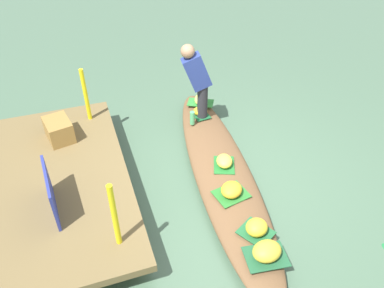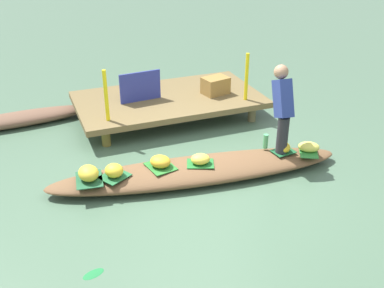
{
  "view_description": "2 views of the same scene",
  "coord_description": "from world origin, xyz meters",
  "px_view_note": "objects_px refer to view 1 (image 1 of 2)",
  "views": [
    {
      "loc": [
        -3.54,
        1.64,
        3.68
      ],
      "look_at": [
        0.32,
        0.33,
        0.46
      ],
      "focal_mm": 36.34,
      "sensor_mm": 36.0,
      "label": 1
    },
    {
      "loc": [
        -2.09,
        -5.12,
        3.37
      ],
      "look_at": [
        -0.04,
        0.11,
        0.47
      ],
      "focal_mm": 43.54,
      "sensor_mm": 36.0,
      "label": 2
    }
  ],
  "objects_px": {
    "banana_bunch_3": "(201,99)",
    "vendor_person": "(197,78)",
    "banana_bunch_5": "(224,161)",
    "banana_bunch_0": "(231,190)",
    "vendor_boat": "(222,173)",
    "water_bottle": "(192,118)",
    "produce_crate": "(59,130)",
    "market_banner": "(51,192)",
    "banana_bunch_1": "(267,251)",
    "banana_bunch_4": "(201,111)",
    "banana_bunch_2": "(257,227)"
  },
  "relations": [
    {
      "from": "banana_bunch_0",
      "to": "water_bottle",
      "type": "distance_m",
      "value": 1.58
    },
    {
      "from": "vendor_person",
      "to": "produce_crate",
      "type": "distance_m",
      "value": 2.09
    },
    {
      "from": "market_banner",
      "to": "produce_crate",
      "type": "xyz_separation_m",
      "value": [
        1.33,
        -0.15,
        -0.11
      ]
    },
    {
      "from": "banana_bunch_1",
      "to": "banana_bunch_4",
      "type": "xyz_separation_m",
      "value": [
        2.73,
        -0.25,
        -0.02
      ]
    },
    {
      "from": "water_bottle",
      "to": "produce_crate",
      "type": "xyz_separation_m",
      "value": [
        0.06,
        1.93,
        0.19
      ]
    },
    {
      "from": "banana_bunch_5",
      "to": "produce_crate",
      "type": "relative_size",
      "value": 0.59
    },
    {
      "from": "banana_bunch_2",
      "to": "banana_bunch_3",
      "type": "height_order",
      "value": "banana_bunch_2"
    },
    {
      "from": "vendor_boat",
      "to": "market_banner",
      "type": "relative_size",
      "value": 5.68
    },
    {
      "from": "banana_bunch_0",
      "to": "vendor_person",
      "type": "bearing_deg",
      "value": -5.13
    },
    {
      "from": "vendor_boat",
      "to": "market_banner",
      "type": "xyz_separation_m",
      "value": [
        -0.19,
        2.14,
        0.51
      ]
    },
    {
      "from": "banana_bunch_3",
      "to": "vendor_person",
      "type": "height_order",
      "value": "vendor_person"
    },
    {
      "from": "vendor_boat",
      "to": "banana_bunch_2",
      "type": "distance_m",
      "value": 1.16
    },
    {
      "from": "banana_bunch_1",
      "to": "produce_crate",
      "type": "bearing_deg",
      "value": 35.84
    },
    {
      "from": "banana_bunch_3",
      "to": "banana_bunch_4",
      "type": "xyz_separation_m",
      "value": [
        -0.34,
        0.12,
        -0.0
      ]
    },
    {
      "from": "banana_bunch_1",
      "to": "water_bottle",
      "type": "distance_m",
      "value": 2.54
    },
    {
      "from": "banana_bunch_5",
      "to": "banana_bunch_3",
      "type": "bearing_deg",
      "value": -8.31
    },
    {
      "from": "vendor_boat",
      "to": "banana_bunch_5",
      "type": "relative_size",
      "value": 15.8
    },
    {
      "from": "banana_bunch_1",
      "to": "water_bottle",
      "type": "height_order",
      "value": "water_bottle"
    },
    {
      "from": "banana_bunch_3",
      "to": "vendor_person",
      "type": "xyz_separation_m",
      "value": [
        -0.37,
        0.2,
        0.62
      ]
    },
    {
      "from": "produce_crate",
      "to": "market_banner",
      "type": "bearing_deg",
      "value": 173.62
    },
    {
      "from": "water_bottle",
      "to": "market_banner",
      "type": "xyz_separation_m",
      "value": [
        -1.27,
        2.08,
        0.29
      ]
    },
    {
      "from": "vendor_boat",
      "to": "water_bottle",
      "type": "xyz_separation_m",
      "value": [
        1.08,
        0.06,
        0.22
      ]
    },
    {
      "from": "banana_bunch_2",
      "to": "vendor_boat",
      "type": "bearing_deg",
      "value": -3.46
    },
    {
      "from": "vendor_boat",
      "to": "water_bottle",
      "type": "distance_m",
      "value": 1.1
    },
    {
      "from": "vendor_person",
      "to": "water_bottle",
      "type": "xyz_separation_m",
      "value": [
        -0.15,
        0.12,
        -0.59
      ]
    },
    {
      "from": "vendor_boat",
      "to": "vendor_person",
      "type": "height_order",
      "value": "vendor_person"
    },
    {
      "from": "vendor_person",
      "to": "produce_crate",
      "type": "xyz_separation_m",
      "value": [
        -0.09,
        2.05,
        -0.4
      ]
    },
    {
      "from": "banana_bunch_5",
      "to": "banana_bunch_0",
      "type": "bearing_deg",
      "value": 166.68
    },
    {
      "from": "banana_bunch_2",
      "to": "produce_crate",
      "type": "relative_size",
      "value": 0.57
    },
    {
      "from": "banana_bunch_5",
      "to": "vendor_person",
      "type": "height_order",
      "value": "vendor_person"
    },
    {
      "from": "banana_bunch_0",
      "to": "banana_bunch_4",
      "type": "bearing_deg",
      "value": -7.51
    },
    {
      "from": "vendor_boat",
      "to": "banana_bunch_0",
      "type": "relative_size",
      "value": 14.41
    },
    {
      "from": "banana_bunch_4",
      "to": "vendor_person",
      "type": "height_order",
      "value": "vendor_person"
    },
    {
      "from": "vendor_person",
      "to": "water_bottle",
      "type": "height_order",
      "value": "vendor_person"
    },
    {
      "from": "vendor_person",
      "to": "market_banner",
      "type": "xyz_separation_m",
      "value": [
        -1.42,
        2.2,
        -0.3
      ]
    },
    {
      "from": "vendor_boat",
      "to": "banana_bunch_5",
      "type": "xyz_separation_m",
      "value": [
        0.03,
        -0.03,
        0.19
      ]
    },
    {
      "from": "banana_bunch_3",
      "to": "banana_bunch_5",
      "type": "distance_m",
      "value": 1.59
    },
    {
      "from": "banana_bunch_1",
      "to": "market_banner",
      "type": "xyz_separation_m",
      "value": [
        1.27,
        2.03,
        0.3
      ]
    },
    {
      "from": "banana_bunch_1",
      "to": "banana_bunch_3",
      "type": "distance_m",
      "value": 3.09
    },
    {
      "from": "vendor_person",
      "to": "vendor_boat",
      "type": "bearing_deg",
      "value": 177.19
    },
    {
      "from": "banana_bunch_1",
      "to": "banana_bunch_5",
      "type": "relative_size",
      "value": 1.22
    },
    {
      "from": "banana_bunch_1",
      "to": "banana_bunch_2",
      "type": "bearing_deg",
      "value": -7.48
    },
    {
      "from": "banana_bunch_4",
      "to": "water_bottle",
      "type": "xyz_separation_m",
      "value": [
        -0.19,
        0.2,
        0.03
      ]
    },
    {
      "from": "market_banner",
      "to": "produce_crate",
      "type": "relative_size",
      "value": 1.64
    },
    {
      "from": "vendor_person",
      "to": "water_bottle",
      "type": "bearing_deg",
      "value": 140.34
    },
    {
      "from": "banana_bunch_0",
      "to": "market_banner",
      "type": "bearing_deg",
      "value": 81.32
    },
    {
      "from": "banana_bunch_2",
      "to": "water_bottle",
      "type": "distance_m",
      "value": 2.22
    },
    {
      "from": "water_bottle",
      "to": "banana_bunch_3",
      "type": "bearing_deg",
      "value": -31.72
    },
    {
      "from": "banana_bunch_1",
      "to": "banana_bunch_4",
      "type": "distance_m",
      "value": 2.74
    },
    {
      "from": "water_bottle",
      "to": "banana_bunch_2",
      "type": "bearing_deg",
      "value": 179.83
    }
  ]
}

